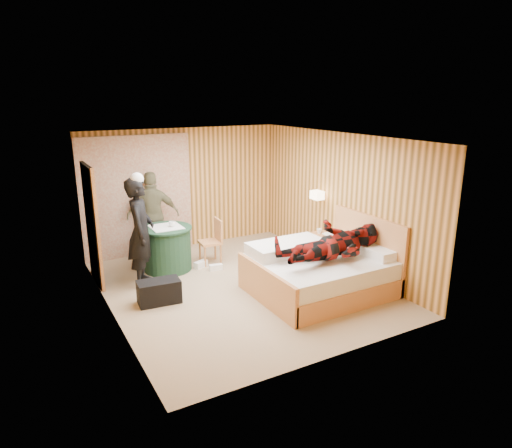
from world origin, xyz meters
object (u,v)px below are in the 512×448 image
nightstand (323,249)px  round_table (167,248)px  chair_far (155,232)px  duffel_bag (159,292)px  man_on_bed (334,235)px  bed (322,271)px  woman_standing (141,232)px  wall_lamp (317,195)px  chair_near (214,238)px  man_at_table (153,215)px

nightstand → round_table: 2.93m
nightstand → chair_far: (-2.68, 1.92, 0.24)m
duffel_bag → man_on_bed: man_on_bed is taller
bed → nightstand: size_ratio=3.60×
chair_far → woman_standing: 1.36m
wall_lamp → duffel_bag: 3.50m
chair_far → man_on_bed: 3.72m
nightstand → man_on_bed: man_on_bed is taller
chair_far → duffel_bag: chair_far is taller
chair_far → man_on_bed: man_on_bed is taller
wall_lamp → chair_near: size_ratio=0.30×
bed → chair_far: size_ratio=2.35×
duffel_bag → man_at_table: man_at_table is taller
wall_lamp → chair_far: wall_lamp is taller
man_on_bed → chair_near: bearing=114.2°
bed → round_table: size_ratio=2.34×
bed → man_at_table: size_ratio=1.27×
round_table → man_on_bed: 3.14m
chair_near → duffel_bag: bearing=-46.0°
wall_lamp → woman_standing: 3.35m
chair_near → duffel_bag: (-1.48, -1.22, -0.32)m
bed → woman_standing: size_ratio=1.18×
wall_lamp → woman_standing: (-3.29, 0.46, -0.37)m
bed → man_on_bed: (0.03, -0.23, 0.68)m
bed → round_table: (-1.91, 2.17, 0.07)m
bed → chair_far: (-1.92, 2.90, 0.20)m
chair_near → bed: bearing=30.4°
man_at_table → wall_lamp: bearing=163.0°
nightstand → chair_near: bearing=148.0°
chair_near → man_at_table: man_at_table is taller
wall_lamp → nightstand: bearing=-98.4°
wall_lamp → man_on_bed: (-0.77, -1.50, -0.28)m
round_table → man_at_table: (-0.00, 0.78, 0.45)m
round_table → man_on_bed: man_on_bed is taller
chair_far → chair_near: size_ratio=1.08×
chair_far → woman_standing: size_ratio=0.50×
bed → man_at_table: bearing=122.9°
duffel_bag → chair_far: bearing=79.6°
man_at_table → man_on_bed: man_on_bed is taller
wall_lamp → man_at_table: bearing=148.2°
duffel_bag → woman_standing: (0.00, 0.86, 0.74)m
bed → duffel_bag: bed is taller
chair_far → man_at_table: bearing=75.7°
wall_lamp → woman_standing: bearing=172.1°
woman_standing → chair_near: bearing=-54.0°
chair_far → woman_standing: bearing=-121.4°
wall_lamp → round_table: size_ratio=0.28×
bed → woman_standing: bearing=145.2°
bed → woman_standing: woman_standing is taller
bed → woman_standing: 3.09m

